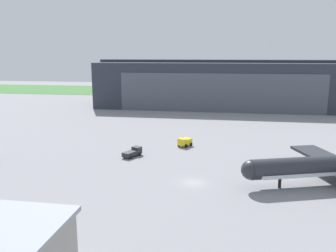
# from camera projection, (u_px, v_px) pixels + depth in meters

# --- Properties ---
(ground_plane) EXTENTS (440.00, 440.00, 0.00)m
(ground_plane) POSITION_uv_depth(u_px,v_px,m) (193.00, 183.00, 66.72)
(ground_plane) COLOR gray
(grass_field_strip) EXTENTS (440.00, 56.00, 0.08)m
(grass_field_strip) POSITION_uv_depth(u_px,v_px,m) (218.00, 92.00, 219.62)
(grass_field_strip) COLOR #41763A
(grass_field_strip) RESTS_ON ground_plane
(maintenance_hangar) EXTENTS (109.27, 29.42, 21.07)m
(maintenance_hangar) POSITION_uv_depth(u_px,v_px,m) (221.00, 85.00, 157.16)
(maintenance_hangar) COLOR #2D333D
(maintenance_hangar) RESTS_ON ground_plane
(pushback_tractor) EXTENTS (3.83, 4.22, 2.23)m
(pushback_tractor) POSITION_uv_depth(u_px,v_px,m) (185.00, 142.00, 92.38)
(pushback_tractor) COLOR yellow
(pushback_tractor) RESTS_ON ground_plane
(ops_van) EXTENTS (4.00, 5.51, 2.04)m
(ops_van) POSITION_uv_depth(u_px,v_px,m) (133.00, 152.00, 83.48)
(ops_van) COLOR #28282D
(ops_van) RESTS_ON ground_plane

